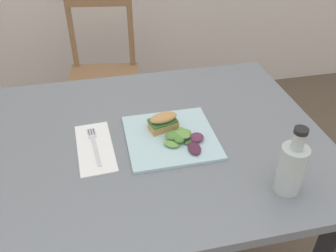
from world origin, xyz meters
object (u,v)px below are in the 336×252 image
Objects in this scene: chair_wooden_far at (103,76)px; sandwich_half_front at (163,121)px; plate_lunch at (171,137)px; dining_table at (135,170)px; fork_on_napkin at (94,143)px; bottle_cold_brew at (291,170)px.

chair_wooden_far reaches higher than sandwich_half_front.
plate_lunch is (0.17, -1.02, 0.30)m from chair_wooden_far.
fork_on_napkin reaches higher than dining_table.
sandwich_half_front is 0.54× the size of fork_on_napkin.
chair_wooden_far is 8.68× the size of sandwich_half_front.
plate_lunch is at bearing -9.37° from dining_table.
dining_table is 6.54× the size of fork_on_napkin.
bottle_cold_brew is at bearing -38.93° from dining_table.
fork_on_napkin is at bearing 148.56° from bottle_cold_brew.
bottle_cold_brew is (0.25, -0.28, 0.06)m from plate_lunch.
chair_wooden_far is (-0.05, 1.00, -0.16)m from dining_table.
dining_table is 0.18m from plate_lunch.
bottle_cold_brew reaches higher than fork_on_napkin.
plate_lunch is at bearing -71.11° from sandwich_half_front.
chair_wooden_far is at bearing 98.96° from sandwich_half_front.
bottle_cold_brew reaches higher than dining_table.
bottle_cold_brew is at bearing -47.91° from plate_lunch.
bottle_cold_brew is (0.27, -0.32, 0.03)m from sandwich_half_front.
dining_table is at bearing 141.07° from bottle_cold_brew.
chair_wooden_far is 1.05m from fork_on_napkin.
bottle_cold_brew reaches higher than chair_wooden_far.
bottle_cold_brew is at bearing -50.36° from sandwich_half_front.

